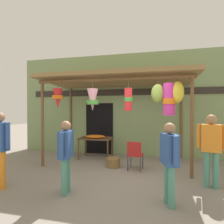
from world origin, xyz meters
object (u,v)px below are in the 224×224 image
at_px(display_table, 96,140).
at_px(vendor_in_orange, 169,157).
at_px(folding_chair, 135,153).
at_px(wicker_basket_by_table, 113,162).
at_px(flower_heap_on_table, 96,136).
at_px(customer_foreground, 66,151).
at_px(shopper_by_bananas, 211,145).

bearing_deg(display_table, vendor_in_orange, -49.80).
xyz_separation_m(display_table, folding_chair, (1.50, -0.99, -0.16)).
relative_size(wicker_basket_by_table, vendor_in_orange, 0.28).
bearing_deg(vendor_in_orange, flower_heap_on_table, 130.52).
distance_m(flower_heap_on_table, wicker_basket_by_table, 1.29).
relative_size(display_table, folding_chair, 1.36).
xyz_separation_m(folding_chair, customer_foreground, (-1.24, -1.77, 0.38)).
bearing_deg(folding_chair, display_table, 146.62).
height_order(flower_heap_on_table, customer_foreground, customer_foreground).
distance_m(wicker_basket_by_table, vendor_in_orange, 2.55).
distance_m(folding_chair, customer_foreground, 2.19).
height_order(wicker_basket_by_table, shopper_by_bananas, shopper_by_bananas).
distance_m(folding_chair, vendor_in_orange, 1.97).
xyz_separation_m(wicker_basket_by_table, customer_foreground, (-0.56, -1.95, 0.75)).
bearing_deg(folding_chair, wicker_basket_by_table, 164.70).
bearing_deg(vendor_in_orange, shopper_by_bananas, 45.76).
bearing_deg(customer_foreground, wicker_basket_by_table, 73.88).
bearing_deg(vendor_in_orange, customer_foreground, -179.60).
bearing_deg(folding_chair, shopper_by_bananas, -23.08).
height_order(flower_heap_on_table, vendor_in_orange, vendor_in_orange).
xyz_separation_m(flower_heap_on_table, shopper_by_bananas, (3.27, -1.70, 0.17)).
xyz_separation_m(display_table, vendor_in_orange, (2.32, -2.74, 0.22)).
distance_m(customer_foreground, shopper_by_bananas, 3.19).
height_order(folding_chair, customer_foreground, customer_foreground).
distance_m(display_table, customer_foreground, 2.78).
relative_size(flower_heap_on_table, folding_chair, 0.83).
relative_size(display_table, shopper_by_bananas, 0.70).
bearing_deg(vendor_in_orange, folding_chair, 114.91).
distance_m(display_table, wicker_basket_by_table, 1.27).
bearing_deg(shopper_by_bananas, customer_foreground, -161.57).
relative_size(flower_heap_on_table, shopper_by_bananas, 0.43).
bearing_deg(shopper_by_bananas, folding_chair, 156.92).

